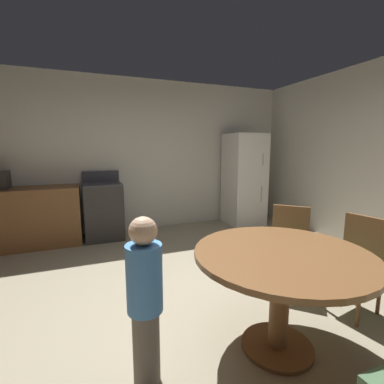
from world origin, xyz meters
name	(u,v)px	position (x,y,z in m)	size (l,w,h in m)	color
ground_plane	(197,307)	(0.00, 0.00, 0.00)	(14.00, 14.00, 0.00)	gray
wall_back	(138,156)	(0.00, 2.84, 1.35)	(6.09, 0.12, 2.70)	beige
kitchen_counter	(18,218)	(-1.88, 2.44, 0.45)	(1.73, 0.60, 0.90)	brown
oven_range	(104,210)	(-0.66, 2.45, 0.47)	(0.60, 0.60, 1.10)	#2D2B28
refrigerator	(244,179)	(1.99, 2.39, 0.88)	(0.68, 0.68, 1.76)	white
dining_table	(281,272)	(0.36, -0.71, 0.61)	(1.25, 1.25, 0.76)	brown
chair_northeast	(289,242)	(1.06, 0.01, 0.50)	(0.57, 0.57, 0.87)	brown
chair_east	(357,257)	(1.35, -0.54, 0.50)	(0.46, 0.46, 0.87)	brown
person_child	(145,298)	(-0.62, -0.65, 0.58)	(0.23, 0.23, 1.09)	#665B51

